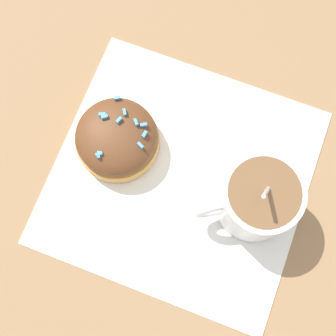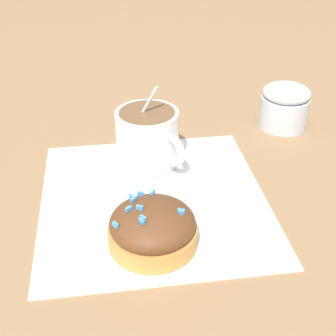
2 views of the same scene
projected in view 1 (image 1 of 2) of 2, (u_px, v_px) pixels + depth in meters
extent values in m
plane|color=#93704C|center=(180.00, 177.00, 0.51)|extent=(3.00, 3.00, 0.00)
cube|color=white|center=(180.00, 176.00, 0.51)|extent=(0.30, 0.29, 0.00)
cylinder|color=white|center=(258.00, 199.00, 0.47)|extent=(0.08, 0.08, 0.07)
cylinder|color=brown|center=(264.00, 193.00, 0.44)|extent=(0.07, 0.07, 0.01)
torus|color=white|center=(214.00, 209.00, 0.46)|extent=(0.04, 0.03, 0.04)
ellipsoid|color=silver|center=(241.00, 218.00, 0.49)|extent=(0.02, 0.03, 0.01)
cylinder|color=silver|center=(270.00, 186.00, 0.45)|extent=(0.01, 0.05, 0.10)
cylinder|color=#D19347|center=(119.00, 139.00, 0.51)|extent=(0.09, 0.09, 0.02)
ellipsoid|color=brown|center=(117.00, 135.00, 0.49)|extent=(0.09, 0.09, 0.04)
cube|color=#4C99EA|center=(102.00, 115.00, 0.48)|extent=(0.01, 0.01, 0.00)
cube|color=#4C99EA|center=(119.00, 120.00, 0.48)|extent=(0.00, 0.01, 0.00)
cube|color=#4C99EA|center=(145.00, 134.00, 0.48)|extent=(0.00, 0.01, 0.00)
cube|color=#4C99EA|center=(105.00, 117.00, 0.48)|extent=(0.01, 0.01, 0.00)
cube|color=#4C99EA|center=(99.00, 154.00, 0.47)|extent=(0.01, 0.01, 0.00)
cube|color=#4C99EA|center=(99.00, 155.00, 0.47)|extent=(0.01, 0.01, 0.00)
cube|color=#4C99EA|center=(140.00, 146.00, 0.47)|extent=(0.01, 0.01, 0.00)
cube|color=#4C99EA|center=(117.00, 98.00, 0.49)|extent=(0.01, 0.01, 0.00)
cube|color=#4C99EA|center=(125.00, 112.00, 0.48)|extent=(0.01, 0.01, 0.00)
cube|color=#4C99EA|center=(136.00, 122.00, 0.48)|extent=(0.01, 0.01, 0.00)
cube|color=#4C99EA|center=(144.00, 125.00, 0.48)|extent=(0.01, 0.01, 0.00)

